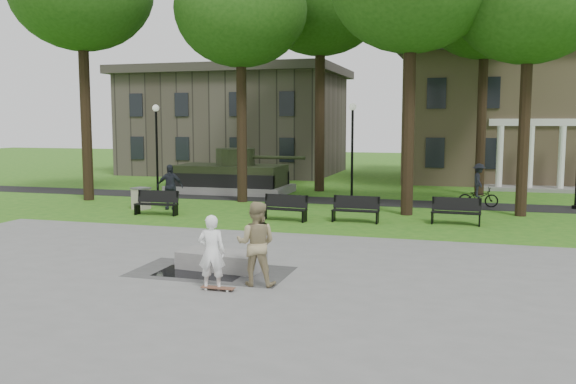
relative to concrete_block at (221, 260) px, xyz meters
name	(u,v)px	position (x,y,z in m)	size (l,w,h in m)	color
ground	(260,251)	(0.23, 2.42, -0.24)	(120.00, 120.00, 0.00)	#286317
plaza	(186,297)	(0.23, -2.58, -0.23)	(22.00, 16.00, 0.02)	gray
footpath	(340,201)	(0.23, 14.42, -0.24)	(44.00, 2.60, 0.01)	black
building_right	(535,114)	(10.23, 28.42, 4.10)	(17.00, 12.00, 8.60)	#9E8460
building_left	(236,125)	(-10.77, 28.92, 3.35)	(15.00, 10.00, 7.20)	#4C443D
tree_1	(241,11)	(-4.27, 12.92, 8.71)	(6.20, 6.20, 11.63)	black
tree_3	(530,0)	(8.23, 11.92, 8.35)	(6.00, 6.00, 11.19)	black
tree_5	(486,6)	(6.73, 18.92, 9.42)	(6.40, 6.40, 12.44)	black
lamp_left	(157,141)	(-9.77, 14.72, 2.55)	(0.36, 0.36, 4.73)	black
lamp_mid	(352,143)	(0.73, 14.72, 2.55)	(0.36, 0.36, 4.73)	black
tank_monument	(231,177)	(-6.23, 16.42, 0.61)	(7.45, 3.40, 2.40)	gray
puddle	(201,273)	(-0.33, -0.57, -0.22)	(2.20, 1.20, 0.00)	black
concrete_block	(221,260)	(0.00, 0.00, 0.00)	(2.20, 1.00, 0.45)	gray
skateboard	(218,289)	(0.71, -1.93, -0.19)	(0.78, 0.20, 0.07)	brown
skateboarder	(212,252)	(0.55, -1.86, 0.63)	(0.63, 0.41, 1.72)	white
friend_watching	(256,243)	(1.39, -1.23, 0.76)	(0.96, 0.75, 1.97)	tan
pedestrian_walker	(170,187)	(-6.43, 9.65, 0.74)	(1.16, 0.48, 1.97)	#20242B
cyclist	(478,189)	(6.60, 14.13, 0.57)	(1.80, 1.05, 1.97)	black
park_bench_0	(157,202)	(-6.18, 8.00, 0.28)	(1.82, 0.62, 1.00)	black
park_bench_1	(285,207)	(-0.70, 8.10, 0.28)	(1.84, 0.70, 1.00)	black
park_bench_2	(356,209)	(2.03, 8.47, 0.28)	(1.81, 0.56, 1.00)	black
park_bench_3	(456,211)	(5.72, 9.01, 0.28)	(1.82, 0.60, 1.00)	black
trash_bin	(141,198)	(-7.66, 9.28, 0.24)	(0.79, 0.79, 0.96)	#AEA890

